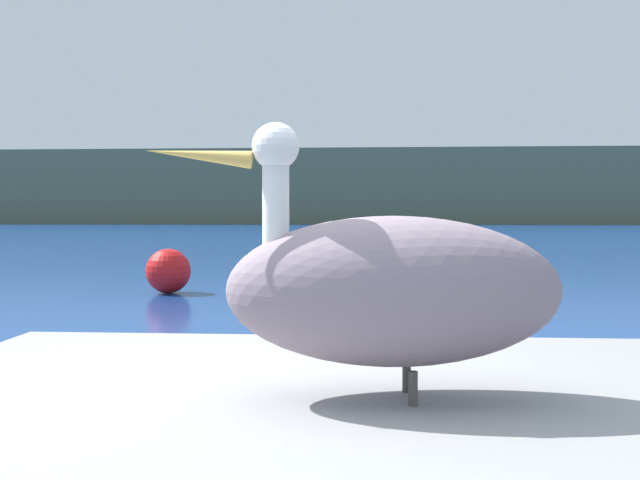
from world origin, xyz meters
The scene contains 3 objects.
hillside_backdrop centered at (0.00, 74.84, 3.59)m, with size 140.00×17.24×7.18m, color #5B664C.
pelican centered at (0.81, -0.19, 0.94)m, with size 1.40×0.59×0.92m.
mooring_buoy centered at (-2.22, 7.92, 0.33)m, with size 0.65×0.65×0.65m, color red.
Camera 1 is at (0.75, -2.66, 1.19)m, focal length 41.47 mm.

